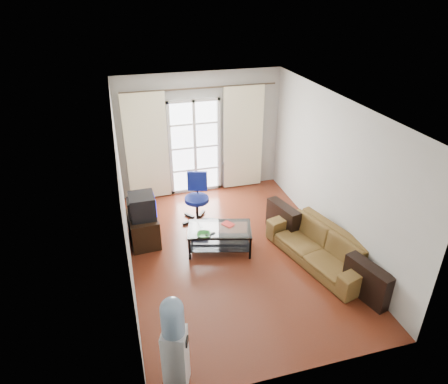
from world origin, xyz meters
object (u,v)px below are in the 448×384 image
(water_cooler, at_px, (174,342))
(tv_stand, at_px, (144,229))
(crt_tv, at_px, (141,206))
(task_chair, at_px, (197,207))
(coffee_table, at_px, (220,236))
(sofa, at_px, (320,246))

(water_cooler, bearing_deg, tv_stand, 112.25)
(crt_tv, relative_size, task_chair, 0.50)
(tv_stand, bearing_deg, water_cooler, -92.29)
(coffee_table, bearing_deg, task_chair, 99.16)
(sofa, bearing_deg, tv_stand, -130.67)
(sofa, relative_size, coffee_table, 1.77)
(coffee_table, height_order, tv_stand, tv_stand)
(tv_stand, distance_m, crt_tv, 0.50)
(sofa, distance_m, tv_stand, 3.19)
(crt_tv, bearing_deg, tv_stand, 94.21)
(sofa, height_order, water_cooler, water_cooler)
(sofa, bearing_deg, coffee_table, -131.38)
(task_chair, bearing_deg, water_cooler, -88.94)
(coffee_table, xyz_separation_m, crt_tv, (-1.30, 0.59, 0.48))
(tv_stand, xyz_separation_m, task_chair, (1.12, 0.49, 0.02))
(tv_stand, relative_size, crt_tv, 1.52)
(task_chair, bearing_deg, coffee_table, -63.89)
(task_chair, bearing_deg, crt_tv, -138.45)
(crt_tv, bearing_deg, coffee_table, -25.30)
(tv_stand, relative_size, water_cooler, 0.56)
(sofa, bearing_deg, water_cooler, -72.89)
(coffee_table, bearing_deg, water_cooler, -115.60)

